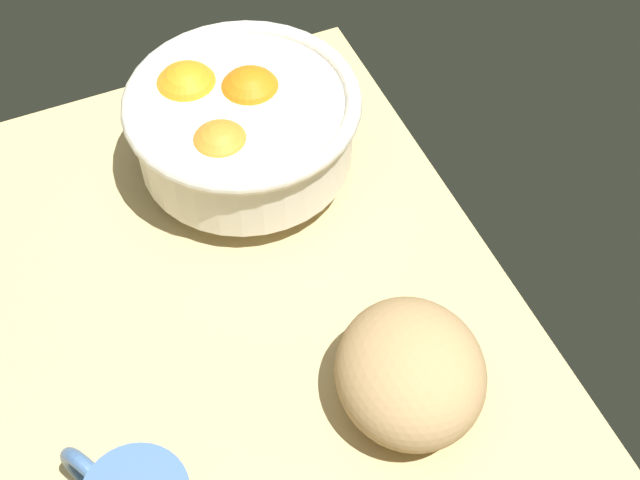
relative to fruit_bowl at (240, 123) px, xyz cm
name	(u,v)px	position (x,y,z in cm)	size (l,w,h in cm)	color
ground_plane	(95,356)	(-19.56, -14.27, -8.10)	(74.67, 61.59, 3.00)	tan
fruit_bowl	(240,123)	(0.00, 0.00, 0.00)	(22.54, 22.54, 11.02)	silver
bread_loaf	(410,372)	(3.57, -29.48, -2.39)	(13.56, 12.25, 8.42)	tan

